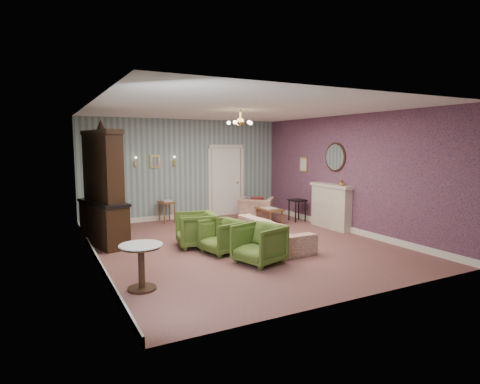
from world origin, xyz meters
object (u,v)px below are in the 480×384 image
wingback_chair (256,205)px  dresser (102,185)px  fireplace (331,206)px  olive_chair_b (222,235)px  coffee_table (269,216)px  olive_chair_a (259,242)px  sofa_chintz (272,227)px  olive_chair_c (196,228)px  side_table_black (297,210)px  pedestal_table (141,267)px

wingback_chair → dresser: bearing=53.8°
fireplace → olive_chair_b: bearing=-166.3°
wingback_chair → dresser: 4.67m
fireplace → coffee_table: fireplace is taller
olive_chair_a → olive_chair_b: 1.00m
olive_chair_b → sofa_chintz: size_ratio=0.36×
olive_chair_a → fireplace: size_ratio=0.57×
fireplace → olive_chair_c: bearing=-178.0°
wingback_chair → side_table_black: (0.85, -0.86, -0.11)m
olive_chair_c → fireplace: size_ratio=0.58×
coffee_table → wingback_chair: bearing=88.5°
dresser → side_table_black: dresser is taller
sofa_chintz → fireplace: size_ratio=1.48×
dresser → fireplace: size_ratio=1.88×
dresser → olive_chair_a: bearing=-63.7°
olive_chair_b → fireplace: size_ratio=0.53×
olive_chair_c → dresser: size_ratio=0.31×
fireplace → side_table_black: (-0.21, 1.18, -0.27)m
olive_chair_c → pedestal_table: (-1.65, -2.01, -0.05)m
sofa_chintz → dresser: bearing=59.7°
fireplace → dresser: bearing=170.5°
olive_chair_c → dresser: dresser is taller
olive_chair_b → fireplace: (3.51, 0.86, 0.21)m
olive_chair_c → olive_chair_a: bearing=30.1°
olive_chair_a → coffee_table: (2.12, 3.09, -0.18)m
sofa_chintz → coffee_table: 2.46m
olive_chair_a → sofa_chintz: 1.31m
wingback_chair → pedestal_table: 6.06m
sofa_chintz → fireplace: (2.32, 0.83, 0.17)m
olive_chair_a → wingback_chair: 4.40m
coffee_table → side_table_black: side_table_black is taller
dresser → side_table_black: (5.30, 0.27, -1.00)m
sofa_chintz → side_table_black: bearing=-47.8°
side_table_black → fireplace: bearing=-79.9°
sofa_chintz → wingback_chair: size_ratio=2.16×
sofa_chintz → dresser: size_ratio=0.79×
pedestal_table → olive_chair_b: bearing=33.8°
olive_chair_b → pedestal_table: size_ratio=1.06×
wingback_chair → dresser: dresser is taller
olive_chair_b → fireplace: 3.62m
fireplace → coffee_table: 1.72m
sofa_chintz → olive_chair_c: bearing=62.9°
olive_chair_c → wingback_chair: bearing=139.5°
coffee_table → pedestal_table: 5.54m
fireplace → coffee_table: (-1.08, 1.28, -0.37)m
dresser → fireplace: 5.63m
sofa_chintz → dresser: (-3.19, 1.75, 0.91)m
side_table_black → pedestal_table: 6.20m
fireplace → coffee_table: size_ratio=1.67×
fireplace → pedestal_table: bearing=-158.5°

